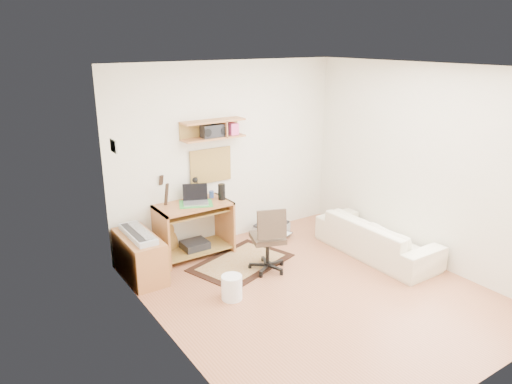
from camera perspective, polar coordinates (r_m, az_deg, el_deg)
floor at (r=5.86m, az=7.09°, el=-11.83°), size 3.60×4.00×0.01m
ceiling at (r=5.10m, az=8.24°, el=14.58°), size 3.60×4.00×0.01m
back_wall at (r=6.91m, az=-3.37°, el=4.62°), size 3.60×0.01×2.60m
left_wall at (r=4.41m, az=-10.39°, el=-3.48°), size 0.01×4.00×2.60m
right_wall at (r=6.63m, az=19.50°, el=3.03°), size 0.01×4.00×2.60m
wall_shelf at (r=6.57m, az=-5.13°, el=7.45°), size 0.90×0.25×0.26m
cork_board at (r=6.77m, az=-5.44°, el=3.17°), size 0.64×0.03×0.49m
wall_photo at (r=5.66m, az=-16.63°, el=5.27°), size 0.02×0.20×0.15m
desk at (r=6.63m, az=-7.39°, el=-4.49°), size 1.00×0.55×0.75m
laptop at (r=6.45m, az=-7.23°, el=-0.36°), size 0.44×0.44×0.26m
speaker at (r=6.60m, az=-4.12°, el=0.02°), size 0.10×0.10×0.22m
desk_lamp at (r=6.62m, az=-7.03°, el=0.50°), size 0.11×0.11×0.34m
pencil_cup at (r=6.71m, az=-5.34°, el=-0.28°), size 0.07×0.07×0.10m
boombox at (r=6.57m, az=-5.10°, el=7.28°), size 0.34×0.16×0.18m
rug at (r=6.49m, az=-1.77°, el=-8.40°), size 1.49×1.22×0.02m
task_chair at (r=6.13m, az=1.40°, el=-5.48°), size 0.59×0.59×0.90m
cabinet at (r=6.21m, az=-13.70°, el=-7.50°), size 0.40×0.90×0.55m
music_keyboard at (r=6.08m, az=-13.91°, el=-4.88°), size 0.24×0.76×0.07m
guitar at (r=6.55m, az=-10.57°, el=-3.05°), size 0.36×0.29×1.15m
waste_basket at (r=5.62m, az=-2.90°, el=-11.30°), size 0.32×0.32×0.29m
printer at (r=7.34m, az=1.86°, el=-4.52°), size 0.60×0.54×0.19m
sofa at (r=6.80m, az=14.25°, el=-4.56°), size 0.52×1.78×0.70m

